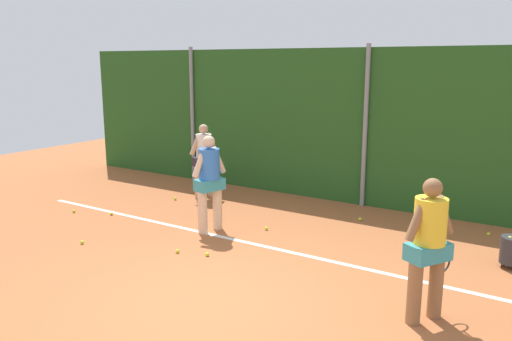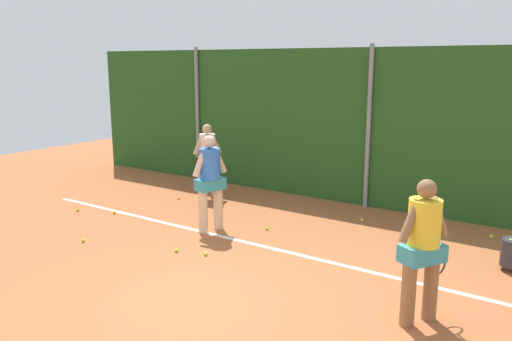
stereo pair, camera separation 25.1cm
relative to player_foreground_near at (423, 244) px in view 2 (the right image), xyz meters
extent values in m
plane|color=#A85B33|center=(-2.53, 0.65, -1.01)|extent=(25.59, 25.59, 0.00)
cube|color=#23511E|center=(-2.53, 4.64, 0.71)|extent=(16.64, 0.25, 3.44)
cylinder|color=gray|center=(-7.33, 4.47, 0.75)|extent=(0.10, 0.10, 3.52)
cylinder|color=gray|center=(-2.53, 4.47, 0.75)|extent=(0.10, 0.10, 3.52)
cube|color=white|center=(-2.53, 1.12, -1.01)|extent=(12.16, 0.10, 0.01)
cylinder|color=#8C603D|center=(-0.09, -0.15, -0.62)|extent=(0.18, 0.18, 0.79)
cylinder|color=#8C603D|center=(0.09, 0.15, -0.62)|extent=(0.18, 0.18, 0.79)
cube|color=teal|center=(0.00, 0.00, -0.11)|extent=(0.53, 0.61, 0.21)
cylinder|color=yellow|center=(0.00, 0.00, 0.27)|extent=(0.39, 0.39, 0.56)
sphere|color=#8C603D|center=(0.00, 0.00, 0.68)|extent=(0.23, 0.23, 0.23)
cylinder|color=#8C603D|center=(-0.11, -0.19, 0.31)|extent=(0.22, 0.29, 0.54)
cylinder|color=#8C603D|center=(0.11, 0.19, 0.31)|extent=(0.22, 0.29, 0.54)
cylinder|color=black|center=(0.11, 0.29, -0.06)|extent=(0.03, 0.03, 0.28)
torus|color=#26262B|center=(0.11, 0.29, -0.33)|extent=(0.16, 0.26, 0.28)
cylinder|color=beige|center=(-4.27, 1.46, -0.61)|extent=(0.18, 0.18, 0.80)
cylinder|color=beige|center=(-4.36, 1.12, -0.61)|extent=(0.18, 0.18, 0.80)
cube|color=teal|center=(-4.32, 1.29, -0.11)|extent=(0.43, 0.59, 0.21)
cylinder|color=blue|center=(-4.32, 1.29, 0.28)|extent=(0.39, 0.39, 0.57)
sphere|color=beige|center=(-4.32, 1.29, 0.69)|extent=(0.23, 0.23, 0.23)
cylinder|color=beige|center=(-4.26, 1.50, 0.33)|extent=(0.16, 0.32, 0.54)
cylinder|color=beige|center=(-4.37, 1.07, 0.33)|extent=(0.16, 0.32, 0.54)
cylinder|color=tan|center=(-6.02, 3.05, -0.63)|extent=(0.17, 0.17, 0.76)
cylinder|color=tan|center=(-5.87, 3.35, -0.63)|extent=(0.17, 0.17, 0.76)
cube|color=#23232D|center=(-5.95, 3.20, -0.15)|extent=(0.49, 0.58, 0.20)
cylinder|color=white|center=(-5.95, 3.20, 0.22)|extent=(0.37, 0.37, 0.54)
sphere|color=tan|center=(-5.95, 3.20, 0.61)|extent=(0.22, 0.22, 0.22)
cylinder|color=tan|center=(-6.04, 3.01, 0.26)|extent=(0.20, 0.29, 0.52)
cylinder|color=tan|center=(-5.85, 3.38, 0.26)|extent=(0.20, 0.29, 0.52)
cylinder|color=#2D2D33|center=(0.58, 2.39, -0.97)|extent=(0.02, 0.02, 0.08)
sphere|color=#CCDB33|center=(0.66, 2.37, -0.53)|extent=(0.07, 0.07, 0.07)
sphere|color=#CCDB33|center=(-3.44, 1.90, -0.98)|extent=(0.07, 0.07, 0.07)
sphere|color=#CCDB33|center=(-2.15, 3.41, -0.98)|extent=(0.07, 0.07, 0.07)
sphere|color=#CCDB33|center=(0.18, 3.82, -0.98)|extent=(0.07, 0.07, 0.07)
sphere|color=#CCDB33|center=(-3.57, 0.23, -0.98)|extent=(0.07, 0.07, 0.07)
sphere|color=#CCDB33|center=(-5.78, -0.50, -0.98)|extent=(0.07, 0.07, 0.07)
sphere|color=#CCDB33|center=(-7.48, 0.66, -0.98)|extent=(0.07, 0.07, 0.07)
sphere|color=#CCDB33|center=(-4.08, 0.08, -0.98)|extent=(0.07, 0.07, 0.07)
sphere|color=#CCDB33|center=(-6.68, 0.97, -0.98)|extent=(0.07, 0.07, 0.07)
sphere|color=#CCDB33|center=(-6.35, 2.59, -0.98)|extent=(0.07, 0.07, 0.07)
camera|label=1|loc=(1.38, -6.02, 2.13)|focal=35.81mm
camera|label=2|loc=(1.59, -5.88, 2.13)|focal=35.81mm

